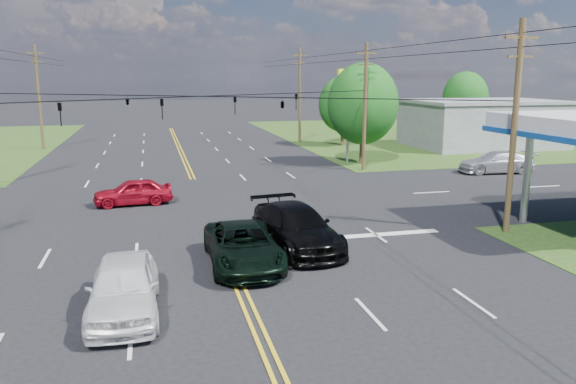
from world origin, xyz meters
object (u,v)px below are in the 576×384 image
object	(u,v)px
tree_right_b	(343,104)
tree_far_r	(465,97)
tree_right_a	(363,104)
pole_se	(514,126)
retail_ne	(481,125)
suv_black	(296,227)
pickup_dkgreen	(243,246)
pole_left_far	(39,96)
pole_right_far	(300,94)
pickup_white	(124,287)
pole_ne	(365,105)

from	to	relation	value
tree_right_b	tree_far_r	bearing A→B (deg)	18.92
tree_right_a	tree_right_b	distance (m)	12.27
pole_se	tree_right_b	distance (m)	33.19
retail_ne	suv_black	xyz separation A→B (m)	(-27.00, -28.98, -1.31)
tree_right_b	pickup_dkgreen	bearing A→B (deg)	-114.78
pole_left_far	pickup_dkgreen	bearing A→B (deg)	-70.75
tree_right_a	tree_far_r	bearing A→B (deg)	41.99
tree_right_b	retail_ne	bearing A→B (deg)	-16.50
pole_right_far	pickup_dkgreen	distance (m)	40.86
pickup_dkgreen	suv_black	xyz separation A→B (m)	(2.50, 1.68, 0.11)
tree_right_a	pickup_dkgreen	world-z (taller)	tree_right_a
tree_right_a	pickup_white	xyz separation A→B (m)	(-17.71, -26.21, -4.00)
retail_ne	tree_far_r	bearing A→B (deg)	68.20
pickup_dkgreen	pickup_white	size ratio (longest dim) A/B	1.10
pole_se	retail_ne	bearing A→B (deg)	59.62
pole_ne	tree_far_r	distance (m)	29.70
pickup_white	tree_far_r	bearing A→B (deg)	50.41
suv_black	pole_left_far	bearing A→B (deg)	106.05
tree_right_b	pickup_white	bearing A→B (deg)	-117.87
retail_ne	pole_right_far	world-z (taller)	pole_right_far
pole_se	tree_far_r	size ratio (longest dim) A/B	1.25
pole_ne	pole_left_far	size ratio (longest dim) A/B	0.95
tree_right_b	pickup_white	distance (m)	43.36
pole_ne	tree_far_r	bearing A→B (deg)	45.00
pickup_dkgreen	tree_right_a	bearing A→B (deg)	59.72
pickup_dkgreen	suv_black	distance (m)	3.01
pole_ne	pole_se	bearing A→B (deg)	-90.00
pole_right_far	tree_right_b	xyz separation A→B (m)	(3.50, -4.00, -0.95)
pickup_dkgreen	tree_right_b	bearing A→B (deg)	65.72
pole_right_far	pickup_white	bearing A→B (deg)	-111.59
pole_left_far	pole_right_far	world-z (taller)	same
retail_ne	tree_far_r	xyz separation A→B (m)	(4.00, 10.00, 2.34)
pole_left_far	pickup_dkgreen	world-z (taller)	pole_left_far
pole_left_far	pole_right_far	bearing A→B (deg)	0.00
pole_left_far	pole_right_far	size ratio (longest dim) A/B	1.00
pole_se	pickup_dkgreen	bearing A→B (deg)	-172.46
pole_se	tree_right_a	bearing A→B (deg)	87.27
pole_right_far	pickup_dkgreen	xyz separation A→B (m)	(-12.50, -38.65, -4.39)
pole_ne	tree_right_b	bearing A→B (deg)	76.87
tree_right_b	tree_far_r	distance (m)	18.50
tree_far_r	pole_se	bearing A→B (deg)	-118.30
pole_left_far	suv_black	distance (m)	40.52
retail_ne	tree_right_b	xyz separation A→B (m)	(-13.50, 4.00, 2.02)
pickup_dkgreen	pole_se	bearing A→B (deg)	8.04
tree_right_a	pickup_dkgreen	distance (m)	26.69
pickup_white	pole_se	bearing A→B (deg)	18.20
pole_right_far	tree_right_a	world-z (taller)	pole_right_far
pole_se	pole_ne	xyz separation A→B (m)	(0.00, 18.00, 0.00)
tree_right_a	suv_black	distance (m)	24.02
retail_ne	pole_left_far	world-z (taller)	pole_left_far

